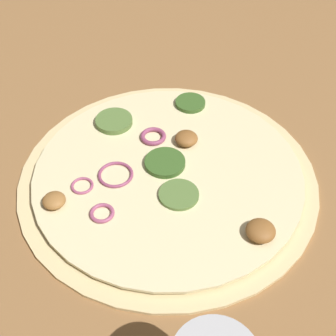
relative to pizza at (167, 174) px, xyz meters
name	(u,v)px	position (x,y,z in m)	size (l,w,h in m)	color
ground_plane	(168,179)	(0.00, 0.00, -0.01)	(3.00, 3.00, 0.00)	olive
pizza	(167,174)	(0.00, 0.00, 0.00)	(0.37, 0.37, 0.03)	beige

